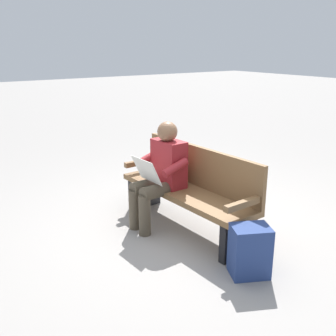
# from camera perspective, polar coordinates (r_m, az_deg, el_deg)

# --- Properties ---
(ground_plane) EXTENTS (40.00, 40.00, 0.00)m
(ground_plane) POSITION_cam_1_polar(r_m,az_deg,el_deg) (4.55, 2.40, -8.48)
(ground_plane) COLOR gray
(bench_near) EXTENTS (1.82, 0.55, 0.90)m
(bench_near) POSITION_cam_1_polar(r_m,az_deg,el_deg) (4.42, 3.18, -2.86)
(bench_near) COLOR brown
(bench_near) RESTS_ON ground
(person_seated) EXTENTS (0.58, 0.58, 1.18)m
(person_seated) POSITION_cam_1_polar(r_m,az_deg,el_deg) (4.40, -1.05, -0.59)
(person_seated) COLOR maroon
(person_seated) RESTS_ON ground
(backpack) EXTENTS (0.39, 0.41, 0.46)m
(backpack) POSITION_cam_1_polar(r_m,az_deg,el_deg) (3.68, 11.48, -11.47)
(backpack) COLOR navy
(backpack) RESTS_ON ground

